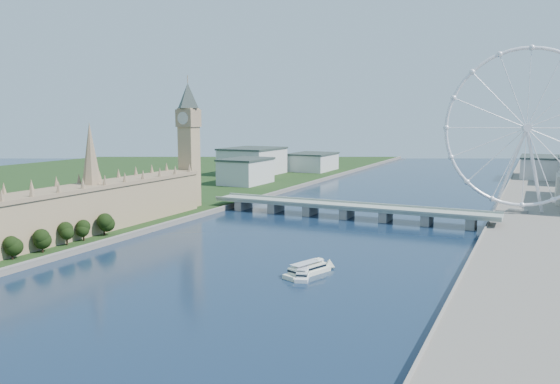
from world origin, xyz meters
The scene contains 7 objects.
parliament_range centered at (-128.00, 170.00, 18.48)m, with size 24.00×200.00×70.00m.
big_ben centered at (-128.00, 278.00, 66.57)m, with size 20.02×20.02×110.00m.
westminster_bridge centered at (0.00, 300.00, 6.63)m, with size 220.00×22.00×9.50m.
london_eye centered at (119.98, 355.08, 67.52)m, with size 113.60×39.12×124.30m.
city_skyline centered at (39.22, 560.08, 16.96)m, with size 505.00×280.00×32.00m.
tour_boat_near centered at (31.08, 147.28, 0.00)m, with size 7.70×30.10×6.65m, color silver, non-canonical shape.
tour_boat_far centered at (30.59, 143.62, 0.00)m, with size 6.47×25.56×5.61m, color white, non-canonical shape.
Camera 1 is at (129.99, -90.71, 76.37)m, focal length 35.00 mm.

